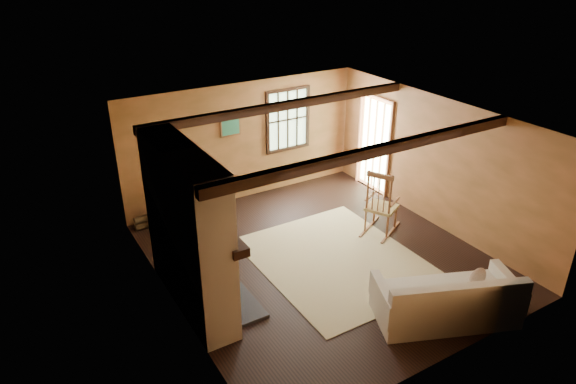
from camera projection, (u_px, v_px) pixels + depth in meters
ground at (320, 258)px, 8.63m from camera, size 5.50×5.50×0.00m
room_envelope at (325, 160)px, 8.21m from camera, size 5.02×5.52×2.44m
fireplace at (190, 236)px, 7.11m from camera, size 1.02×2.30×2.40m
rug at (337, 260)px, 8.56m from camera, size 2.50×3.00×0.01m
rocking_chair at (381, 206)px, 9.20m from camera, size 1.00×0.83×1.23m
sofa at (447, 303)px, 7.10m from camera, size 2.13×1.54×0.79m
firewood_pile at (154, 219)px, 9.55m from camera, size 0.73×0.13×0.26m
laundry_basket at (215, 202)px, 10.15m from camera, size 0.55×0.45×0.30m
basket_pillow at (214, 191)px, 10.05m from camera, size 0.44×0.39×0.19m
armchair at (189, 206)px, 9.48m from camera, size 1.18×1.18×0.78m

